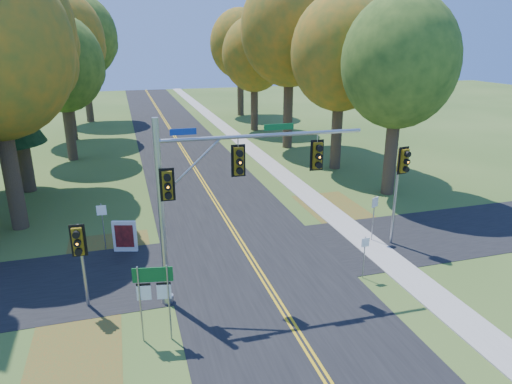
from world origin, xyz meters
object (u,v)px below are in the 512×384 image
object	(u,v)px
route_sign_cluster	(154,288)
info_kiosk	(125,236)
traffic_mast	(214,185)
east_signal_pole	(401,172)

from	to	relation	value
route_sign_cluster	info_kiosk	bearing A→B (deg)	107.37
traffic_mast	route_sign_cluster	size ratio (longest dim) A/B	2.83
traffic_mast	east_signal_pole	distance (m)	9.89
traffic_mast	info_kiosk	size ratio (longest dim) A/B	5.09
east_signal_pole	traffic_mast	bearing A→B (deg)	-176.85
traffic_mast	east_signal_pole	xyz separation A→B (m)	(9.60, 2.22, -0.87)
traffic_mast	info_kiosk	distance (m)	7.47
east_signal_pole	route_sign_cluster	bearing A→B (deg)	-169.99
east_signal_pole	info_kiosk	bearing A→B (deg)	156.81
east_signal_pole	info_kiosk	world-z (taller)	east_signal_pole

